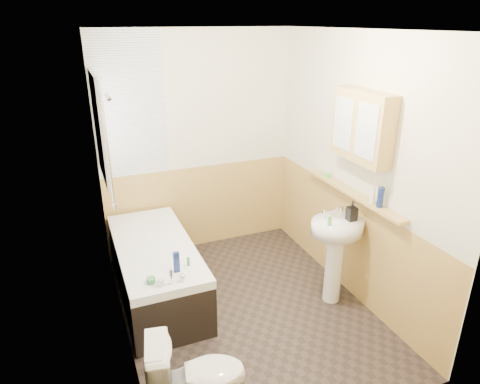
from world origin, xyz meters
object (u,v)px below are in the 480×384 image
object	(u,v)px
sink	(336,244)
pine_shelf	(351,193)
bathtub	(156,269)
medicine_cabinet	(362,126)
toilet	(198,378)

from	to	relation	value
sink	pine_shelf	size ratio (longest dim) A/B	0.69
bathtub	pine_shelf	size ratio (longest dim) A/B	1.14
sink	bathtub	bearing A→B (deg)	163.30
bathtub	sink	distance (m)	1.75
bathtub	sink	xyz separation A→B (m)	(1.57, -0.71, 0.31)
bathtub	medicine_cabinet	world-z (taller)	medicine_cabinet
toilet	pine_shelf	size ratio (longest dim) A/B	0.47
toilet	medicine_cabinet	world-z (taller)	medicine_cabinet
bathtub	pine_shelf	world-z (taller)	pine_shelf
bathtub	toilet	world-z (taller)	bathtub
bathtub	pine_shelf	bearing A→B (deg)	-18.78
pine_shelf	toilet	bearing A→B (deg)	-153.47
pine_shelf	sink	bearing A→B (deg)	-152.03
toilet	sink	bearing A→B (deg)	-52.90
pine_shelf	medicine_cabinet	size ratio (longest dim) A/B	2.09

